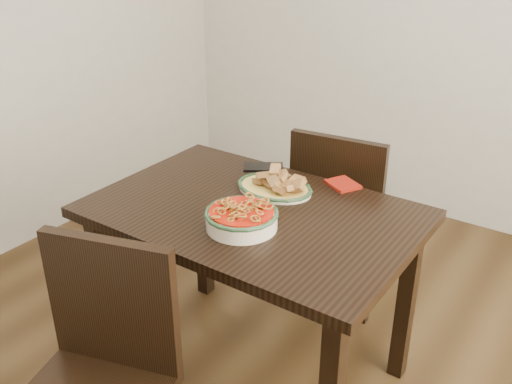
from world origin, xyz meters
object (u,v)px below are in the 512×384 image
Objects in this scene: chair_near at (100,371)px; fish_plate at (275,180)px; chair_far at (342,211)px; smartphone at (263,167)px; dining_table at (253,233)px; noodle_bowl at (242,216)px.

chair_near reaches higher than fish_plate.
chair_far reaches higher than smartphone.
dining_table is 7.10× the size of smartphone.
dining_table is 0.73m from chair_near.
noodle_bowl is (0.05, -0.14, 0.15)m from dining_table.
smartphone is (-0.18, 0.33, 0.11)m from dining_table.
fish_plate reaches higher than dining_table.
fish_plate is at bearing 71.94° from chair_far.
noodle_bowl reaches higher than dining_table.
noodle_bowl is 1.54× the size of smartphone.
noodle_bowl is at bearing 62.91° from chair_near.
chair_far is at bearing 78.24° from fish_plate.
chair_far is at bearing 88.19° from noodle_bowl.
smartphone is at bearing 118.07° from dining_table.
noodle_bowl is 0.52m from smartphone.
dining_table is 3.89× the size of fish_plate.
smartphone is (-0.12, 1.04, 0.26)m from chair_near.
smartphone is (-0.25, -0.28, 0.26)m from chair_far.
noodle_bowl is at bearing 81.90° from chair_far.
fish_plate is at bearing 70.70° from chair_near.
chair_near reaches higher than dining_table.
chair_near is 5.39× the size of smartphone.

